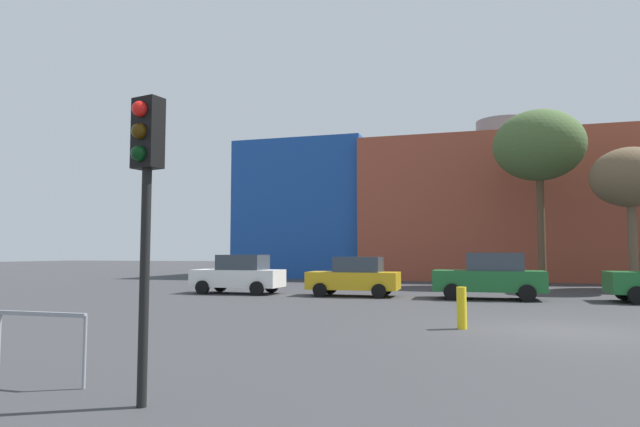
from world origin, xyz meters
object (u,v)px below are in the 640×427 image
Objects in this scene: parked_car_2 at (490,276)px; bare_tree_0 at (630,178)px; parked_car_0 at (239,274)px; bollard_yellow_0 at (462,308)px; traffic_light_near_left at (146,177)px; parked_car_1 at (355,277)px; bare_tree_1 at (539,146)px.

parked_car_2 is 9.79m from bare_tree_0.
bollard_yellow_0 is at bearing 137.93° from parked_car_0.
parked_car_0 is at bearing -162.62° from bare_tree_0.
bare_tree_0 reaches higher than traffic_light_near_left.
bare_tree_0 is at bearing -155.66° from parked_car_1.
traffic_light_near_left is at bearing -114.21° from bollard_yellow_0.
parked_car_2 is 11.83m from bare_tree_1.
bollard_yellow_0 is (10.17, -9.17, -0.38)m from parked_car_0.
bollard_yellow_0 is (-0.93, -9.17, -0.42)m from parked_car_2.
parked_car_1 is at bearing 117.08° from bollard_yellow_0.
bare_tree_1 is (3.05, 9.08, 6.95)m from parked_car_2.
parked_car_2 is at bearing 84.20° from bollard_yellow_0.
bollard_yellow_0 is at bearing -117.31° from bare_tree_0.
traffic_light_near_left is at bearing -106.12° from bare_tree_1.
parked_car_1 is 14.39m from bare_tree_1.
parked_car_0 reaches higher than bollard_yellow_0.
parked_car_0 is at bearing 137.93° from bollard_yellow_0.
bare_tree_1 is at bearing -133.70° from parked_car_1.
parked_car_2 is 4.22× the size of bollard_yellow_0.
bare_tree_0 is 6.73× the size of bollard_yellow_0.
bollard_yellow_0 is (4.69, -9.17, -0.33)m from parked_car_1.
parked_car_1 is (5.48, 0.00, -0.04)m from parked_car_0.
bare_tree_1 is (-3.63, 3.51, 2.44)m from bare_tree_0.
parked_car_2 is at bearing 177.37° from traffic_light_near_left.
bare_tree_0 is at bearing -162.62° from parked_car_0.
bare_tree_0 reaches higher than bollard_yellow_0.
traffic_light_near_left is at bearing 93.55° from parked_car_1.
parked_car_0 is at bearing 0.00° from parked_car_1.
parked_car_1 is 0.40× the size of bare_tree_1.
bare_tree_1 reaches higher than parked_car_0.
bare_tree_0 is at bearing 62.69° from bollard_yellow_0.
parked_car_2 is 9.23m from bollard_yellow_0.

